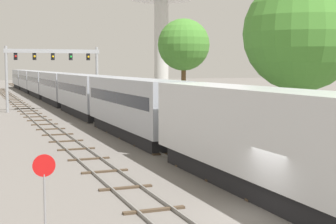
# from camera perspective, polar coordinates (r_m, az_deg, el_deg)

# --- Properties ---
(ground_plane) EXTENTS (400.00, 400.00, 0.00)m
(ground_plane) POSITION_cam_1_polar(r_m,az_deg,el_deg) (20.33, 9.93, -11.46)
(ground_plane) COLOR slate
(track_main) EXTENTS (2.60, 200.00, 0.16)m
(track_main) POSITION_cam_1_polar(r_m,az_deg,el_deg) (77.78, -12.28, 0.87)
(track_main) COLOR slate
(track_main) RESTS_ON ground
(track_near) EXTENTS (2.60, 160.00, 0.16)m
(track_near) POSITION_cam_1_polar(r_m,az_deg,el_deg) (57.29, -14.54, -0.70)
(track_near) COLOR slate
(track_near) RESTS_ON ground
(passenger_train) EXTENTS (3.04, 135.78, 4.80)m
(passenger_train) POSITION_cam_1_polar(r_m,az_deg,el_deg) (79.16, -12.49, 2.78)
(passenger_train) COLOR silver
(passenger_train) RESTS_ON ground
(signal_gantry) EXTENTS (12.10, 0.49, 8.30)m
(signal_gantry) POSITION_cam_1_polar(r_m,az_deg,el_deg) (66.81, -12.85, 5.33)
(signal_gantry) COLOR #999BA0
(signal_gantry) RESTS_ON ground
(stop_sign) EXTENTS (0.76, 0.08, 2.88)m
(stop_sign) POSITION_cam_1_polar(r_m,az_deg,el_deg) (17.53, -13.78, -7.90)
(stop_sign) COLOR gray
(stop_sign) RESTS_ON ground
(trackside_tree_left) EXTENTS (7.99, 7.99, 12.03)m
(trackside_tree_left) POSITION_cam_1_polar(r_m,az_deg,el_deg) (36.11, 14.82, 8.56)
(trackside_tree_left) COLOR brown
(trackside_tree_left) RESTS_ON ground
(trackside_tree_mid) EXTENTS (6.19, 6.19, 11.44)m
(trackside_tree_mid) POSITION_cam_1_polar(r_m,az_deg,el_deg) (60.67, 1.78, 7.57)
(trackside_tree_mid) COLOR brown
(trackside_tree_mid) RESTS_ON ground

